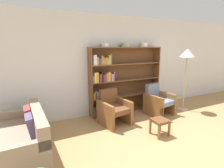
# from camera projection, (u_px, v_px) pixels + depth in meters

# --- Properties ---
(ground_plane) EXTENTS (24.00, 24.00, 0.00)m
(ground_plane) POSITION_uv_depth(u_px,v_px,m) (183.00, 155.00, 3.11)
(ground_plane) COLOR #A87F51
(wall_back) EXTENTS (12.00, 0.06, 2.75)m
(wall_back) POSITION_uv_depth(u_px,v_px,m) (117.00, 65.00, 5.06)
(wall_back) COLOR silver
(wall_back) RESTS_ON ground
(bookshelf) EXTENTS (2.21, 0.30, 1.89)m
(bookshelf) POSITION_uv_depth(u_px,v_px,m) (120.00, 80.00, 5.01)
(bookshelf) COLOR brown
(bookshelf) RESTS_ON ground
(bowl_sage) EXTENTS (0.23, 0.23, 0.09)m
(bowl_sage) POSITION_uv_depth(u_px,v_px,m) (105.00, 45.00, 4.58)
(bowl_sage) COLOR silver
(bowl_sage) RESTS_ON bookshelf
(bowl_copper) EXTENTS (0.28, 0.28, 0.10)m
(bowl_copper) POSITION_uv_depth(u_px,v_px,m) (126.00, 45.00, 4.85)
(bowl_copper) COLOR gray
(bowl_copper) RESTS_ON bookshelf
(bowl_cream) EXTENTS (0.24, 0.24, 0.12)m
(bowl_cream) POSITION_uv_depth(u_px,v_px,m) (144.00, 44.00, 5.12)
(bowl_cream) COLOR silver
(bowl_cream) RESTS_ON bookshelf
(couch) EXTENTS (0.89, 1.67, 0.79)m
(couch) POSITION_uv_depth(u_px,v_px,m) (23.00, 138.00, 3.13)
(couch) COLOR gray
(couch) RESTS_ON ground
(armchair_leather) EXTENTS (0.74, 0.77, 0.85)m
(armchair_leather) POSITION_uv_depth(u_px,v_px,m) (113.00, 109.00, 4.35)
(armchair_leather) COLOR brown
(armchair_leather) RESTS_ON ground
(armchair_cushioned) EXTENTS (0.75, 0.78, 0.85)m
(armchair_cushioned) POSITION_uv_depth(u_px,v_px,m) (158.00, 101.00, 4.97)
(armchair_cushioned) COLOR brown
(armchair_cushioned) RESTS_ON ground
(floor_lamp) EXTENTS (0.42, 0.42, 1.84)m
(floor_lamp) POSITION_uv_depth(u_px,v_px,m) (187.00, 57.00, 5.04)
(floor_lamp) COLOR tan
(floor_lamp) RESTS_ON ground
(footstool) EXTENTS (0.32, 0.32, 0.36)m
(footstool) POSITION_uv_depth(u_px,v_px,m) (160.00, 123.00, 3.77)
(footstool) COLOR brown
(footstool) RESTS_ON ground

